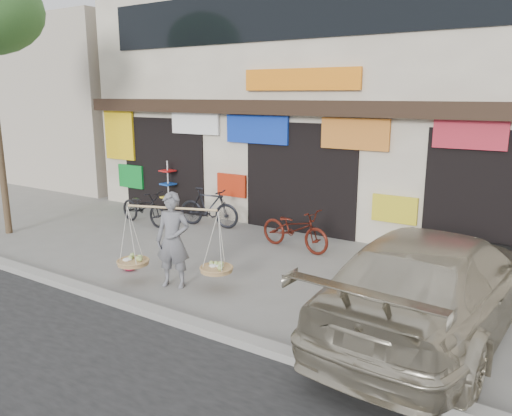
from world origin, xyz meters
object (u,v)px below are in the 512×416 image
Objects in this scene: suv at (434,282)px; display_rack at (168,192)px; bike_2 at (295,229)px; street_vendor at (173,244)px; bike_0 at (144,207)px; bike_1 at (209,207)px.

display_rack reaches higher than suv.
display_rack is at bearing 86.19° from bike_2.
display_rack is (-4.68, 1.02, 0.15)m from bike_2.
street_vendor is at bearing 174.80° from bike_2.
bike_0 is at bearing -11.00° from suv.
bike_2 is 4.80m from display_rack.
suv is 8.91m from display_rack.
suv is at bearing -115.16° from bike_2.
bike_0 is at bearing 122.35° from street_vendor.
bike_2 is (4.40, 0.25, 0.01)m from bike_0.
bike_1 reaches higher than bike_2.
bike_1 is 2.84m from bike_2.
bike_1 is 0.32× the size of suv.
bike_1 is (1.60, 0.74, 0.05)m from bike_0.
display_rack is (-0.29, 1.27, 0.16)m from bike_0.
bike_1 is 1.96m from display_rack.
display_rack is at bearing 114.02° from street_vendor.
bike_0 is at bearing 105.81° from bike_1.
street_vendor is 3.20m from bike_2.
street_vendor is at bearing -159.30° from bike_1.
suv is 3.49× the size of display_rack.
bike_0 is 4.40m from bike_2.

